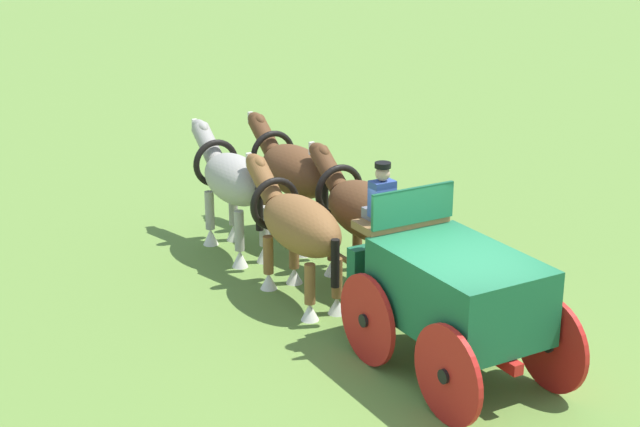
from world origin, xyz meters
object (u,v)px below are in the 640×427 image
(draft_horse_rear_near, at_px, (297,225))
(draft_horse_lead_off, at_px, (292,172))
(draft_horse_rear_off, at_px, (363,211))
(show_wagon, at_px, (452,291))
(draft_horse_lead_near, at_px, (232,181))

(draft_horse_rear_near, distance_m, draft_horse_lead_off, 2.90)
(draft_horse_rear_off, relative_size, draft_horse_lead_off, 0.98)
(draft_horse_lead_off, bearing_deg, show_wagon, -164.75)
(draft_horse_rear_near, height_order, draft_horse_rear_off, draft_horse_rear_off)
(draft_horse_lead_off, bearing_deg, draft_horse_lead_near, 111.16)
(draft_horse_rear_near, height_order, draft_horse_lead_near, draft_horse_lead_near)
(draft_horse_rear_off, relative_size, draft_horse_lead_near, 1.06)
(show_wagon, relative_size, draft_horse_lead_near, 1.89)
(show_wagon, relative_size, draft_horse_rear_near, 1.79)
(draft_horse_lead_near, bearing_deg, draft_horse_rear_off, -132.02)
(draft_horse_rear_off, bearing_deg, draft_horse_lead_near, 47.98)
(show_wagon, distance_m, draft_horse_lead_off, 6.05)
(show_wagon, xyz_separation_m, draft_horse_lead_off, (5.84, 1.59, 0.13))
(show_wagon, distance_m, draft_horse_lead_near, 6.06)
(show_wagon, bearing_deg, draft_horse_rear_near, 32.14)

